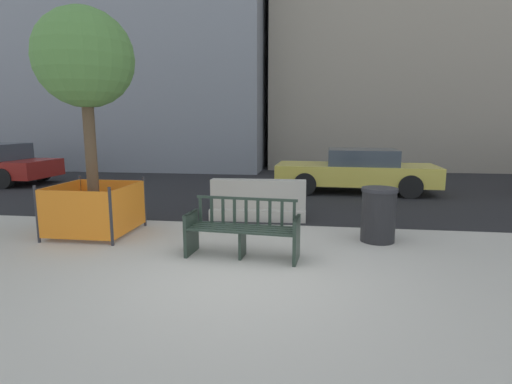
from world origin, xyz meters
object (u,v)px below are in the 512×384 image
object	(u,v)px
street_bench	(243,231)
trash_bin	(378,215)
street_tree	(84,60)
car_taxi_near	(357,171)
construction_fence	(95,207)
jersey_barrier_centre	(258,203)

from	to	relation	value
street_bench	trash_bin	world-z (taller)	trash_bin
street_tree	car_taxi_near	distance (m)	7.85
construction_fence	street_tree	bearing A→B (deg)	135.00
street_tree	construction_fence	bearing A→B (deg)	-45.00
street_bench	car_taxi_near	distance (m)	6.65
construction_fence	car_taxi_near	world-z (taller)	car_taxi_near
jersey_barrier_centre	construction_fence	distance (m)	3.22
street_bench	street_tree	xyz separation A→B (m)	(-2.90, 0.91, 2.68)
street_bench	car_taxi_near	bearing A→B (deg)	69.52
jersey_barrier_centre	trash_bin	distance (m)	2.63
jersey_barrier_centre	street_tree	size ratio (longest dim) A/B	0.51
jersey_barrier_centre	street_tree	bearing A→B (deg)	-150.78
construction_fence	car_taxi_near	distance (m)	7.46
street_bench	car_taxi_near	size ratio (longest dim) A/B	0.37
street_tree	construction_fence	xyz separation A→B (m)	(0.00, -0.00, -2.58)
street_bench	trash_bin	bearing A→B (deg)	27.66
street_tree	street_bench	bearing A→B (deg)	-17.47
jersey_barrier_centre	car_taxi_near	bearing A→B (deg)	57.11
street_tree	car_taxi_near	world-z (taller)	street_tree
street_bench	construction_fence	xyz separation A→B (m)	(-2.90, 0.91, 0.10)
construction_fence	car_taxi_near	bearing A→B (deg)	45.47
car_taxi_near	street_tree	bearing A→B (deg)	-134.53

